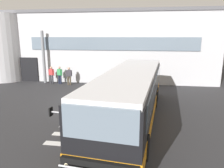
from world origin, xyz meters
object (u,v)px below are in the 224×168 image
object	(u,v)px
entry_support_column	(44,57)
safety_bollard_yellow	(134,85)
passenger_near_column	(51,74)
passenger_at_curb_edge	(69,75)
passenger_by_doorway	(60,74)
bus_main_foreground	(131,96)

from	to	relation	value
entry_support_column	safety_bollard_yellow	size ratio (longest dim) A/B	5.54
passenger_near_column	passenger_at_curb_edge	world-z (taller)	same
passenger_by_doorway	safety_bollard_yellow	size ratio (longest dim) A/B	1.86
passenger_near_column	passenger_by_doorway	world-z (taller)	same
passenger_near_column	safety_bollard_yellow	distance (m)	8.14
entry_support_column	bus_main_foreground	distance (m)	12.09
bus_main_foreground	safety_bollard_yellow	xyz separation A→B (m)	(-0.09, 6.35, -0.88)
entry_support_column	bus_main_foreground	size ratio (longest dim) A/B	0.42
passenger_at_curb_edge	safety_bollard_yellow	distance (m)	6.25
bus_main_foreground	passenger_at_curb_edge	distance (m)	9.81
passenger_by_doorway	safety_bollard_yellow	xyz separation A→B (m)	(7.16, -1.58, -0.48)
entry_support_column	passenger_by_doorway	xyz separation A→B (m)	(1.61, -0.22, -1.57)
passenger_by_doorway	passenger_at_curb_edge	size ratio (longest dim) A/B	1.00
entry_support_column	bus_main_foreground	world-z (taller)	entry_support_column
passenger_by_doorway	passenger_near_column	bearing A→B (deg)	-177.50
safety_bollard_yellow	entry_support_column	bearing A→B (deg)	168.41
entry_support_column	safety_bollard_yellow	bearing A→B (deg)	-11.59
passenger_near_column	passenger_by_doorway	bearing A→B (deg)	2.50
entry_support_column	passenger_near_column	size ratio (longest dim) A/B	2.98
bus_main_foreground	passenger_near_column	size ratio (longest dim) A/B	7.12
passenger_by_doorway	safety_bollard_yellow	bearing A→B (deg)	-12.48
entry_support_column	passenger_near_column	bearing A→B (deg)	-17.40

